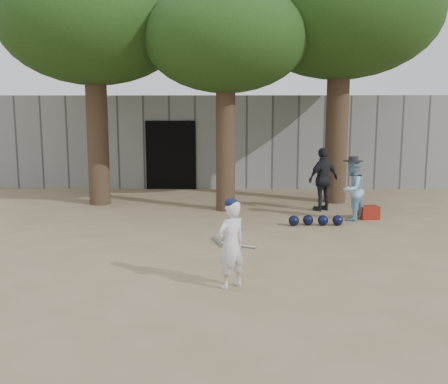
{
  "coord_description": "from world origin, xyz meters",
  "views": [
    {
      "loc": [
        0.72,
        -8.23,
        2.37
      ],
      "look_at": [
        0.6,
        1.0,
        0.95
      ],
      "focal_mm": 40.0,
      "sensor_mm": 36.0,
      "label": 1
    }
  ],
  "objects_px": {
    "boy_player": "(231,245)",
    "spectator_blue": "(352,190)",
    "red_bag": "(369,212)",
    "spectator_dark": "(323,179)"
  },
  "relations": [
    {
      "from": "boy_player",
      "to": "red_bag",
      "type": "height_order",
      "value": "boy_player"
    },
    {
      "from": "spectator_blue",
      "to": "spectator_dark",
      "type": "distance_m",
      "value": 1.24
    },
    {
      "from": "spectator_blue",
      "to": "red_bag",
      "type": "xyz_separation_m",
      "value": [
        0.43,
        0.12,
        -0.54
      ]
    },
    {
      "from": "boy_player",
      "to": "spectator_blue",
      "type": "xyz_separation_m",
      "value": [
        2.76,
        4.58,
        0.08
      ]
    },
    {
      "from": "boy_player",
      "to": "spectator_dark",
      "type": "distance_m",
      "value": 6.18
    },
    {
      "from": "spectator_blue",
      "to": "spectator_dark",
      "type": "xyz_separation_m",
      "value": [
        -0.45,
        1.15,
        0.1
      ]
    },
    {
      "from": "spectator_dark",
      "to": "red_bag",
      "type": "distance_m",
      "value": 1.5
    },
    {
      "from": "spectator_blue",
      "to": "spectator_dark",
      "type": "relative_size",
      "value": 0.88
    },
    {
      "from": "red_bag",
      "to": "spectator_dark",
      "type": "bearing_deg",
      "value": 130.31
    },
    {
      "from": "spectator_dark",
      "to": "red_bag",
      "type": "height_order",
      "value": "spectator_dark"
    }
  ]
}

